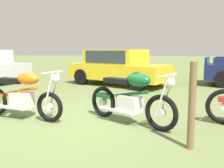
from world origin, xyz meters
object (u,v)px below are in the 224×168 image
Objects in this scene: motorcycle_orange at (22,95)px; fence_post_wooden at (192,106)px; motorcycle_green at (130,98)px; car_yellow at (118,65)px.

fence_post_wooden is at bearing -4.52° from motorcycle_orange.
motorcycle_green is (2.22, 0.08, 0.01)m from motorcycle_orange.
motorcycle_orange is at bearing -77.42° from car_yellow.
motorcycle_orange is 1.11× the size of motorcycle_green.
car_yellow reaches higher than motorcycle_green.
motorcycle_green is at bearing 134.08° from fence_post_wooden.
car_yellow is 3.52× the size of fence_post_wooden.
motorcycle_orange is at bearing 163.58° from fence_post_wooden.
car_yellow is at bearing 109.27° from fence_post_wooden.
motorcycle_orange is at bearing -147.52° from motorcycle_green.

